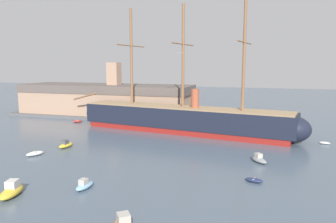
% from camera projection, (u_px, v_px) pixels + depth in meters
% --- Properties ---
extents(tall_ship, '(57.10, 15.40, 27.58)m').
position_uv_depth(tall_ship, '(183.00, 119.00, 71.34)').
color(tall_ship, maroon).
rests_on(tall_ship, ground).
extents(motorboat_foreground_left, '(2.79, 4.56, 1.79)m').
position_uv_depth(motorboat_foreground_left, '(12.00, 191.00, 36.89)').
color(motorboat_foreground_left, gold).
rests_on(motorboat_foreground_left, ground).
extents(motorboat_near_centre, '(1.48, 3.15, 1.29)m').
position_uv_depth(motorboat_near_centre, '(84.00, 185.00, 39.06)').
color(motorboat_near_centre, '#7FB2D6').
rests_on(motorboat_near_centre, ground).
extents(dinghy_mid_left, '(2.37, 3.16, 0.69)m').
position_uv_depth(dinghy_mid_left, '(35.00, 153.00, 53.34)').
color(dinghy_mid_left, silver).
rests_on(dinghy_mid_left, ground).
extents(dinghy_mid_right, '(2.42, 1.44, 0.53)m').
position_uv_depth(dinghy_mid_right, '(254.00, 180.00, 41.23)').
color(dinghy_mid_right, '#1E284C').
rests_on(dinghy_mid_right, ground).
extents(motorboat_alongside_bow, '(1.66, 3.51, 1.43)m').
position_uv_depth(motorboat_alongside_bow, '(66.00, 145.00, 58.49)').
color(motorboat_alongside_bow, gold).
rests_on(motorboat_alongside_bow, ground).
extents(motorboat_alongside_stern, '(3.06, 3.43, 1.37)m').
position_uv_depth(motorboat_alongside_stern, '(259.00, 159.00, 49.58)').
color(motorboat_alongside_stern, gray).
rests_on(motorboat_alongside_stern, ground).
extents(dinghy_far_left, '(2.44, 2.54, 0.58)m').
position_uv_depth(dinghy_far_left, '(77.00, 121.00, 83.88)').
color(dinghy_far_left, '#B22D28').
rests_on(dinghy_far_left, ground).
extents(dinghy_far_right, '(2.08, 1.25, 0.46)m').
position_uv_depth(dinghy_far_right, '(325.00, 143.00, 61.01)').
color(dinghy_far_right, silver).
rests_on(dinghy_far_right, ground).
extents(motorboat_distant_centre, '(4.28, 4.88, 1.95)m').
position_uv_depth(motorboat_distant_centre, '(204.00, 121.00, 82.27)').
color(motorboat_distant_centre, '#B22D28').
rests_on(motorboat_distant_centre, ground).
extents(dockside_warehouse_left, '(54.36, 17.00, 15.43)m').
position_uv_depth(dockside_warehouse_left, '(106.00, 100.00, 94.01)').
color(dockside_warehouse_left, '#565659').
rests_on(dockside_warehouse_left, ground).
extents(seagull_in_flight, '(1.18, 0.92, 0.14)m').
position_uv_depth(seagull_in_flight, '(179.00, 53.00, 52.21)').
color(seagull_in_flight, silver).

